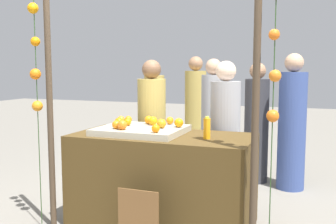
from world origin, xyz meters
The scene contains 28 objects.
ground_plane centered at (0.00, 0.00, 0.00)m, with size 24.00×24.00×0.00m, color gray.
stall_counter centered at (0.00, 0.00, 0.44)m, with size 1.70×0.83×0.87m, color #4C3819.
orange_tray centered at (-0.22, 0.00, 0.90)m, with size 0.81×0.68×0.06m, color #B2AD99.
orange_0 centered at (-0.38, 0.04, 0.97)m, with size 0.07×0.07×0.07m, color orange.
orange_1 centered at (-0.46, 0.21, 0.97)m, with size 0.07×0.07×0.07m, color orange.
orange_2 centered at (0.12, 0.12, 0.98)m, with size 0.09×0.09×0.09m, color orange.
orange_3 centered at (-0.45, -0.02, 0.98)m, with size 0.09×0.09×0.09m, color orange.
orange_4 centered at (-0.32, -0.21, 0.98)m, with size 0.09×0.09×0.09m, color orange.
orange_5 centered at (-0.24, 0.22, 0.98)m, with size 0.08×0.08×0.08m, color orange.
orange_6 centered at (-0.01, 0.01, 0.98)m, with size 0.09×0.09×0.09m, color orange.
orange_7 centered at (0.03, -0.25, 0.97)m, with size 0.07×0.07×0.07m, color orange.
orange_8 centered at (-0.39, -0.18, 0.97)m, with size 0.08×0.08×0.08m, color orange.
orange_9 centered at (-0.51, 0.14, 0.97)m, with size 0.08×0.08×0.08m, color orange.
orange_10 centered at (-0.03, 0.28, 0.97)m, with size 0.08×0.08×0.08m, color orange.
orange_11 centered at (-0.16, 0.15, 0.98)m, with size 0.09×0.09×0.09m, color orange.
juice_bottle centered at (0.45, -0.07, 0.97)m, with size 0.06×0.06×0.20m.
chalkboard_sign centered at (0.04, -0.64, 0.26)m, with size 0.36×0.03×0.54m.
vendor_left centered at (-0.39, 0.67, 0.74)m, with size 0.32×0.32×1.59m.
vendor_right centered at (0.46, 0.65, 0.73)m, with size 0.32×0.32×1.58m.
crowd_person_0 centered at (-1.08, 2.39, 0.74)m, with size 0.32×0.32×1.60m.
crowd_person_1 centered at (1.09, 1.60, 0.78)m, with size 0.34×0.34×1.68m.
crowd_person_2 centered at (0.63, 1.76, 0.73)m, with size 0.31×0.31×1.57m.
crowd_person_3 centered at (0.03, 1.83, 0.76)m, with size 0.33×0.33×1.63m.
crowd_person_4 centered at (-0.45, 2.57, 0.78)m, with size 0.34×0.34×1.68m.
canopy_post_left centered at (-0.93, -0.46, 1.15)m, with size 0.06×0.06×2.30m, color #473828.
canopy_post_right centered at (0.93, -0.46, 1.15)m, with size 0.06×0.06×2.30m, color #473828.
garland_strand_left centered at (-1.05, -0.48, 1.55)m, with size 0.10×0.11×2.13m.
garland_strand_right centered at (1.06, -0.48, 1.57)m, with size 0.10×0.10×2.13m.
Camera 1 is at (1.35, -3.43, 1.51)m, focal length 42.14 mm.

